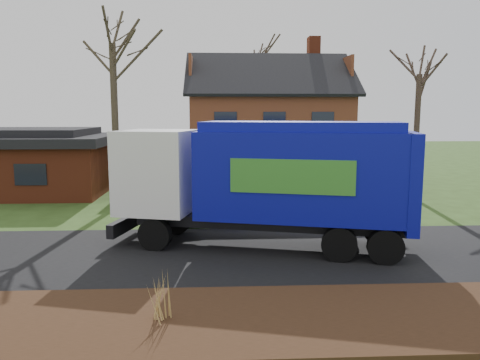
{
  "coord_description": "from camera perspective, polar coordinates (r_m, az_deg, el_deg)",
  "views": [
    {
      "loc": [
        -1.1,
        -14.69,
        4.59
      ],
      "look_at": [
        -0.23,
        2.5,
        2.11
      ],
      "focal_mm": 35.0,
      "sensor_mm": 36.0,
      "label": 1
    }
  ],
  "objects": [
    {
      "name": "tree_front_west",
      "position": [
        23.9,
        -15.43,
        18.49
      ],
      "size": [
        3.67,
        3.67,
        10.9
      ],
      "color": "#3F3526",
      "rests_on": "ground"
    },
    {
      "name": "silver_sedan",
      "position": [
        19.37,
        -4.84,
        -3.47
      ],
      "size": [
        4.16,
        1.45,
        1.37
      ],
      "primitive_type": "imported",
      "rotation": [
        0.0,
        0.0,
        1.57
      ],
      "color": "#A9ACB1",
      "rests_on": "ground"
    },
    {
      "name": "garbage_truck",
      "position": [
        15.8,
        3.49,
        0.51
      ],
      "size": [
        10.4,
        5.1,
        4.31
      ],
      "rotation": [
        0.0,
        0.0,
        -0.25
      ],
      "color": "black",
      "rests_on": "ground"
    },
    {
      "name": "road",
      "position": [
        15.43,
        1.33,
        -9.09
      ],
      "size": [
        80.0,
        7.0,
        0.02
      ],
      "primitive_type": "cube",
      "color": "black",
      "rests_on": "ground"
    },
    {
      "name": "tree_front_east",
      "position": [
        26.78,
        21.17,
        14.22
      ],
      "size": [
        3.39,
        3.39,
        9.42
      ],
      "color": "#3E2F25",
      "rests_on": "ground"
    },
    {
      "name": "mulch_verge",
      "position": [
        10.45,
        3.57,
        -16.99
      ],
      "size": [
        80.0,
        3.5,
        0.3
      ],
      "primitive_type": "cube",
      "color": "black",
      "rests_on": "ground"
    },
    {
      "name": "ranch_house",
      "position": [
        29.89,
        -24.3,
        2.13
      ],
      "size": [
        9.8,
        8.2,
        3.7
      ],
      "color": "maroon",
      "rests_on": "ground"
    },
    {
      "name": "ground",
      "position": [
        15.43,
        1.33,
        -9.12
      ],
      "size": [
        120.0,
        120.0,
        0.0
      ],
      "primitive_type": "plane",
      "color": "#2D4617",
      "rests_on": "ground"
    },
    {
      "name": "main_house",
      "position": [
        28.72,
        2.28,
        7.06
      ],
      "size": [
        12.95,
        8.95,
        9.26
      ],
      "color": "#C2B59C",
      "rests_on": "ground"
    },
    {
      "name": "grass_clump_mid",
      "position": [
        10.17,
        -9.89,
        -13.68
      ],
      "size": [
        0.38,
        0.31,
        1.05
      ],
      "color": "tan",
      "rests_on": "mulch_verge"
    },
    {
      "name": "tree_back",
      "position": [
        37.31,
        2.11,
        15.62
      ],
      "size": [
        3.57,
        3.57,
        11.3
      ],
      "color": "#3A2D23",
      "rests_on": "ground"
    }
  ]
}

